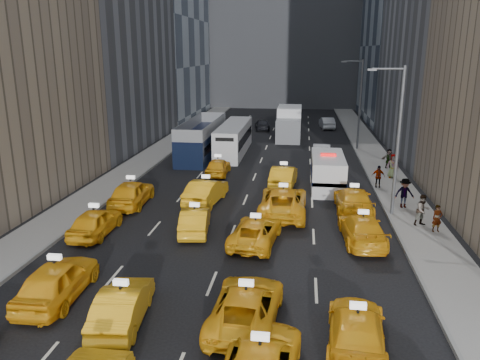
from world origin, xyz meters
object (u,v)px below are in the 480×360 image
object	(u,v)px
nypd_van	(327,172)
pedestrian_0	(437,218)
double_decker	(202,138)
city_bus	(234,139)
box_truck	(289,123)

from	to	relation	value
nypd_van	pedestrian_0	size ratio (longest dim) A/B	4.03
double_decker	pedestrian_0	xyz separation A→B (m)	(17.03, -18.02, -0.77)
city_bus	pedestrian_0	world-z (taller)	city_bus
city_bus	nypd_van	bearing A→B (deg)	-52.47
nypd_van	city_bus	world-z (taller)	city_bus
box_truck	pedestrian_0	xyz separation A→B (m)	(9.04, -28.28, -0.84)
double_decker	nypd_van	bearing A→B (deg)	-36.68
box_truck	double_decker	bearing A→B (deg)	-127.85
double_decker	box_truck	size ratio (longest dim) A/B	1.51
pedestrian_0	box_truck	bearing A→B (deg)	95.13
box_truck	pedestrian_0	distance (m)	29.70
double_decker	city_bus	size ratio (longest dim) A/B	1.06
pedestrian_0	nypd_van	bearing A→B (deg)	110.99
nypd_van	city_bus	bearing A→B (deg)	130.46
city_bus	box_truck	distance (m)	10.08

